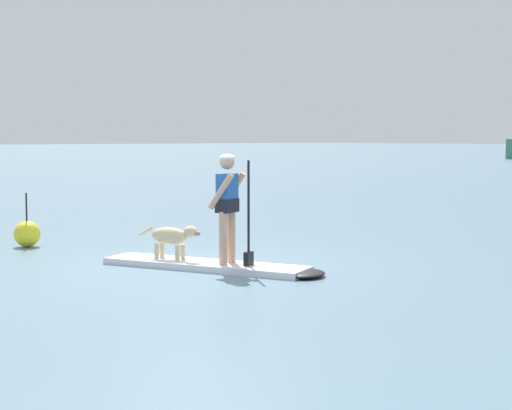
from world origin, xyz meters
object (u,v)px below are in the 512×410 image
Objects in this scene: paddleboard at (218,266)px; dog at (172,237)px; person_paddler at (228,201)px; marker_buoy at (27,234)px.

dog is at bearing -156.04° from paddleboard.
person_paddler is at bearing 23.96° from paddleboard.
person_paddler is 1.67× the size of marker_buoy.
person_paddler reaches higher than paddleboard.
dog is 3.51m from marker_buoy.
marker_buoy is (-4.29, -1.23, -0.79)m from person_paddler.
person_paddler is 4.53m from marker_buoy.
paddleboard is 0.89m from dog.
marker_buoy is at bearing -164.05° from person_paddler.
dog is at bearing -156.04° from person_paddler.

